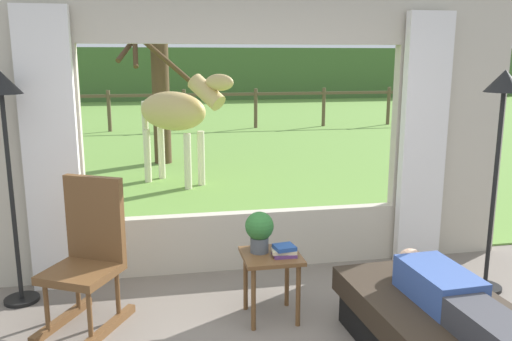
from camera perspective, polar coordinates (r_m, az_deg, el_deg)
back_wall_with_window at (r=4.88m, az=-1.03°, el=3.40°), size 5.20×0.12×2.55m
curtain_panel_left at (r=4.76m, az=-21.19°, el=1.75°), size 0.44×0.10×2.40m
curtain_panel_right at (r=5.32m, az=17.52°, el=3.02°), size 0.44×0.10×2.40m
outdoor_pasture_lawn at (r=15.80m, az=-7.88°, el=4.82°), size 36.00×21.68×0.02m
distant_hill_ridge at (r=25.52m, az=-9.22°, el=10.21°), size 36.00×2.00×2.40m
recliner_sofa at (r=3.77m, az=19.85°, el=-16.69°), size 0.98×1.74×0.42m
reclining_person at (r=3.60m, az=20.62°, el=-12.78°), size 0.37×1.44×0.22m
rocking_chair at (r=4.20m, az=-17.56°, el=-8.58°), size 0.73×0.82×1.12m
side_table at (r=4.12m, az=1.64°, el=-10.20°), size 0.44×0.44×0.52m
potted_plant at (r=4.06m, az=0.37°, el=-6.35°), size 0.22×0.22×0.32m
book_stack at (r=4.04m, az=3.05°, el=-8.62°), size 0.20×0.16×0.08m
floor_lamp_left at (r=4.55m, az=-25.48°, el=5.12°), size 0.32×0.32×1.89m
floor_lamp_right at (r=4.79m, az=24.88°, el=5.45°), size 0.32×0.32×1.89m
horse at (r=8.29m, az=-8.53°, el=6.21°), size 1.54×1.52×1.73m
pasture_tree at (r=10.07m, az=-10.32°, el=9.56°), size 1.67×1.46×3.16m
pasture_fence_line at (r=14.75m, az=-7.74°, el=7.18°), size 16.10×0.10×1.10m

